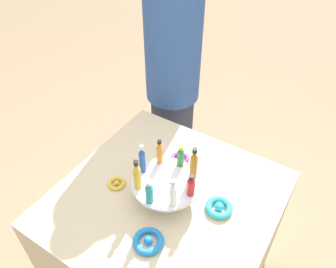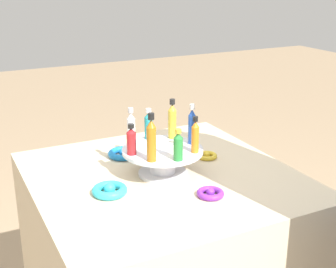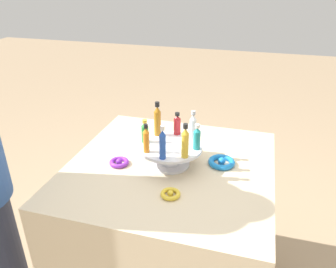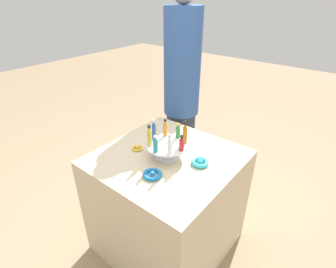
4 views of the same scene
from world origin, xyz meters
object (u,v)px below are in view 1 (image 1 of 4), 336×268
(bottle_red, at_px, (191,185))
(bottle_orange, at_px, (160,152))
(bottle_green, at_px, (180,156))
(bottle_blue, at_px, (142,160))
(ribbon_bow_purple, at_px, (180,159))
(person_figure, at_px, (173,72))
(ribbon_bow_gold, at_px, (117,183))
(display_stand, at_px, (166,187))
(bottle_amber, at_px, (194,164))
(ribbon_bow_teal, at_px, (219,207))
(bottle_clear, at_px, (173,194))
(bottle_gold, at_px, (137,176))
(bottle_teal, at_px, (150,193))
(ribbon_bow_blue, at_px, (148,241))

(bottle_red, bearing_deg, bottle_orange, -21.41)
(bottle_green, bearing_deg, bottle_blue, 46.09)
(ribbon_bow_purple, bearing_deg, person_figure, -54.78)
(bottle_green, relative_size, ribbon_bow_gold, 1.37)
(ribbon_bow_gold, height_order, person_figure, person_figure)
(display_stand, bearing_deg, person_figure, -60.08)
(bottle_amber, bearing_deg, ribbon_bow_gold, 25.80)
(ribbon_bow_teal, bearing_deg, bottle_clear, 46.01)
(bottle_clear, xyz_separation_m, bottle_gold, (0.15, 0.00, 0.00))
(ribbon_bow_teal, bearing_deg, person_figure, -45.97)
(bottle_blue, relative_size, bottle_teal, 1.27)
(bottle_orange, bearing_deg, bottle_green, -156.41)
(bottle_red, bearing_deg, bottle_green, -43.91)
(bottle_clear, bearing_deg, bottle_amber, -88.91)
(ribbon_bow_blue, height_order, ribbon_bow_teal, ribbon_bow_teal)
(bottle_gold, height_order, ribbon_bow_teal, bottle_gold)
(bottle_red, xyz_separation_m, bottle_green, (0.11, -0.11, 0.00))
(ribbon_bow_blue, bearing_deg, bottle_red, -103.47)
(bottle_blue, distance_m, person_figure, 0.73)
(bottle_gold, xyz_separation_m, ribbon_bow_purple, (-0.02, -0.28, -0.15))
(bottle_gold, distance_m, person_figure, 0.81)
(bottle_orange, xyz_separation_m, ribbon_bow_blue, (-0.14, 0.28, -0.13))
(bottle_green, xyz_separation_m, bottle_gold, (0.07, 0.19, 0.02))
(bottle_teal, height_order, ribbon_bow_blue, bottle_teal)
(bottle_gold, relative_size, ribbon_bow_teal, 1.29)
(bottle_amber, height_order, bottle_orange, bottle_amber)
(bottle_blue, bearing_deg, display_stand, -178.91)
(bottle_green, xyz_separation_m, bottle_orange, (0.08, 0.03, 0.01))
(bottle_gold, bearing_deg, bottle_amber, -133.91)
(bottle_amber, relative_size, ribbon_bow_purple, 1.84)
(ribbon_bow_gold, bearing_deg, bottle_teal, 166.53)
(bottle_gold, bearing_deg, person_figure, -67.43)
(bottle_blue, bearing_deg, bottle_red, -178.91)
(ribbon_bow_gold, distance_m, person_figure, 0.76)
(person_figure, bearing_deg, bottle_orange, -2.57)
(bottle_amber, height_order, ribbon_bow_blue, bottle_amber)
(display_stand, relative_size, bottle_gold, 1.91)
(bottle_gold, height_order, bottle_teal, bottle_gold)
(ribbon_bow_purple, xyz_separation_m, person_figure, (0.33, -0.47, 0.11))
(bottle_blue, relative_size, bottle_gold, 0.98)
(bottle_teal, bearing_deg, ribbon_bow_blue, 119.71)
(bottle_red, bearing_deg, bottle_amber, -66.41)
(ribbon_bow_gold, bearing_deg, bottle_blue, -150.29)
(bottle_teal, bearing_deg, person_figure, -63.51)
(bottle_amber, bearing_deg, bottle_red, 113.59)
(bottle_green, height_order, person_figure, person_figure)
(bottle_blue, relative_size, person_figure, 0.08)
(bottle_gold, bearing_deg, display_stand, -133.91)
(display_stand, xyz_separation_m, bottle_blue, (0.11, 0.00, 0.09))
(bottle_clear, distance_m, bottle_red, 0.08)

